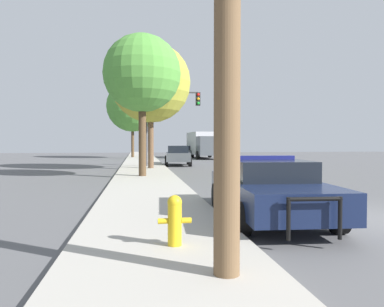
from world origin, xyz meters
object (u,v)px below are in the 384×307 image
object	(u,v)px
police_car	(267,187)
tree_sidewalk_far	(132,106)
box_truck	(203,144)
tree_sidewalk_near	(142,74)
car_background_distant	(183,151)
car_background_midblock	(178,155)
tree_sidewalk_mid	(151,83)
fire_hydrant	(175,219)
traffic_light	(168,112)

from	to	relation	value
police_car	tree_sidewalk_far	xyz separation A→B (m)	(-3.54, 32.40, 4.91)
police_car	box_truck	distance (m)	31.67
police_car	tree_sidewalk_near	size ratio (longest dim) A/B	0.77
car_background_distant	box_truck	world-z (taller)	box_truck
car_background_midblock	tree_sidewalk_mid	world-z (taller)	tree_sidewalk_mid
fire_hydrant	traffic_light	distance (m)	20.13
car_background_midblock	tree_sidewalk_mid	distance (m)	6.70
traffic_light	tree_sidewalk_near	bearing A→B (deg)	-103.95
fire_hydrant	box_truck	size ratio (longest dim) A/B	0.10
car_background_distant	tree_sidewalk_far	xyz separation A→B (m)	(-5.70, -1.55, 4.92)
car_background_distant	fire_hydrant	bearing A→B (deg)	-98.74
box_truck	fire_hydrant	bearing A→B (deg)	76.66
tree_sidewalk_near	tree_sidewalk_far	bearing A→B (deg)	91.95
tree_sidewalk_far	fire_hydrant	bearing A→B (deg)	-88.16
police_car	traffic_light	bearing A→B (deg)	-83.66
police_car	car_background_midblock	xyz separation A→B (m)	(-0.01, 19.53, 0.06)
traffic_light	tree_sidewalk_near	world-z (taller)	tree_sidewalk_near
police_car	box_truck	bearing A→B (deg)	-94.02
traffic_light	tree_sidewalk_mid	bearing A→B (deg)	-121.50
tree_sidewalk_far	tree_sidewalk_near	bearing A→B (deg)	-88.05
car_background_midblock	tree_sidewalk_mid	size ratio (longest dim) A/B	0.52
traffic_light	tree_sidewalk_far	distance (m)	15.42
car_background_midblock	box_truck	xyz separation A→B (m)	(4.04, 11.88, 0.77)
box_truck	tree_sidewalk_far	distance (m)	8.65
box_truck	tree_sidewalk_mid	xyz separation A→B (m)	(-6.21, -16.14, 3.92)
police_car	traffic_light	distance (m)	17.61
police_car	tree_sidewalk_far	world-z (taller)	tree_sidewalk_far
tree_sidewalk_far	car_background_distant	bearing A→B (deg)	15.22
traffic_light	tree_sidewalk_far	bearing A→B (deg)	99.83
traffic_light	tree_sidewalk_near	size ratio (longest dim) A/B	0.76
police_car	tree_sidewalk_near	xyz separation A→B (m)	(-2.77, 9.87, 4.33)
tree_sidewalk_near	fire_hydrant	bearing A→B (deg)	-88.35
car_background_midblock	box_truck	world-z (taller)	box_truck
fire_hydrant	tree_sidewalk_far	distance (m)	35.28
tree_sidewalk_far	police_car	bearing A→B (deg)	-83.77
car_background_midblock	car_background_distant	world-z (taller)	car_background_midblock
car_background_midblock	tree_sidewalk_near	size ratio (longest dim) A/B	0.60
car_background_distant	box_truck	size ratio (longest dim) A/B	0.56
car_background_distant	tree_sidewalk_near	world-z (taller)	tree_sidewalk_near
car_background_midblock	car_background_distant	xyz separation A→B (m)	(2.18, 14.43, -0.07)
tree_sidewalk_near	police_car	bearing A→B (deg)	-74.30
car_background_midblock	police_car	bearing A→B (deg)	-85.34
box_truck	police_car	bearing A→B (deg)	80.12
traffic_light	car_background_midblock	world-z (taller)	traffic_light
car_background_midblock	fire_hydrant	bearing A→B (deg)	-91.61
fire_hydrant	car_background_midblock	distance (m)	22.15
police_car	traffic_light	size ratio (longest dim) A/B	1.00
car_background_distant	tree_sidewalk_mid	xyz separation A→B (m)	(-4.35, -18.69, 4.76)
fire_hydrant	car_background_distant	size ratio (longest dim) A/B	0.18
traffic_light	car_background_midblock	distance (m)	3.86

